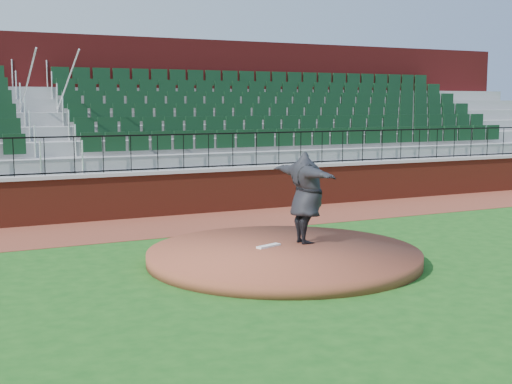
# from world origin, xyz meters

# --- Properties ---
(ground) EXTENTS (90.00, 90.00, 0.00)m
(ground) POSITION_xyz_m (0.00, 0.00, 0.00)
(ground) COLOR #194F16
(ground) RESTS_ON ground
(warning_track) EXTENTS (34.00, 3.20, 0.01)m
(warning_track) POSITION_xyz_m (0.00, 5.40, 0.01)
(warning_track) COLOR brown
(warning_track) RESTS_ON ground
(field_wall) EXTENTS (34.00, 0.35, 1.20)m
(field_wall) POSITION_xyz_m (0.00, 7.00, 0.60)
(field_wall) COLOR maroon
(field_wall) RESTS_ON ground
(wall_cap) EXTENTS (34.00, 0.45, 0.10)m
(wall_cap) POSITION_xyz_m (0.00, 7.00, 1.25)
(wall_cap) COLOR #B7B7B7
(wall_cap) RESTS_ON field_wall
(wall_railing) EXTENTS (34.00, 0.05, 1.00)m
(wall_railing) POSITION_xyz_m (0.00, 7.00, 1.80)
(wall_railing) COLOR black
(wall_railing) RESTS_ON wall_cap
(seating_stands) EXTENTS (34.00, 5.10, 4.60)m
(seating_stands) POSITION_xyz_m (0.00, 9.72, 2.30)
(seating_stands) COLOR gray
(seating_stands) RESTS_ON ground
(concourse_wall) EXTENTS (34.00, 0.50, 5.50)m
(concourse_wall) POSITION_xyz_m (0.00, 12.52, 2.75)
(concourse_wall) COLOR maroon
(concourse_wall) RESTS_ON ground
(pitchers_mound) EXTENTS (5.50, 5.50, 0.25)m
(pitchers_mound) POSITION_xyz_m (0.07, 0.37, 0.12)
(pitchers_mound) COLOR brown
(pitchers_mound) RESTS_ON ground
(pitching_rubber) EXTENTS (0.60, 0.32, 0.04)m
(pitching_rubber) POSITION_xyz_m (-0.07, 0.77, 0.27)
(pitching_rubber) COLOR white
(pitching_rubber) RESTS_ON pitchers_mound
(pitcher) EXTENTS (0.65, 2.38, 1.94)m
(pitcher) POSITION_xyz_m (0.81, 0.77, 1.22)
(pitcher) COLOR black
(pitcher) RESTS_ON pitchers_mound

